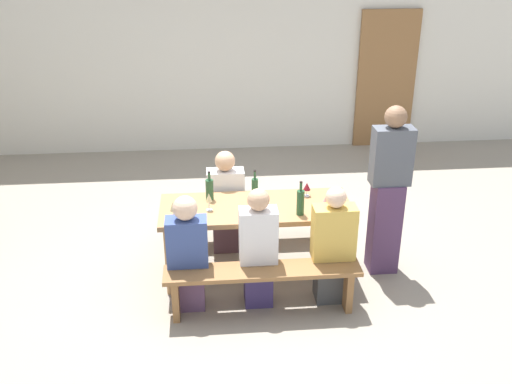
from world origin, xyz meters
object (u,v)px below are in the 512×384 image
wine_glass_1 (173,207)px  seated_guest_far_0 (226,204)px  bench_near (263,278)px  standing_host (388,194)px  bench_far (251,212)px  wine_glass_4 (190,205)px  wine_bottle_0 (300,202)px  wine_glass_2 (209,198)px  wine_glass_0 (326,201)px  wine_bottle_1 (255,188)px  tasting_table (256,214)px  seated_guest_near_2 (333,248)px  wooden_door (386,80)px  seated_guest_near_1 (258,250)px  seated_guest_near_0 (188,255)px  wine_glass_3 (307,187)px  wine_bottle_2 (210,189)px

wine_glass_1 → seated_guest_far_0: bearing=54.2°
bench_near → standing_host: size_ratio=1.02×
bench_far → wine_glass_4: 1.17m
wine_bottle_0 → wine_glass_2: size_ratio=1.91×
wine_glass_0 → wine_bottle_1: bearing=147.8°
tasting_table → wine_glass_1: bearing=-165.9°
seated_guest_near_2 → standing_host: bearing=-53.1°
wine_glass_4 → seated_guest_near_2: bearing=-14.4°
wooden_door → seated_guest_near_1: size_ratio=1.81×
wooden_door → seated_guest_near_1: bearing=-119.8°
bench_near → wine_bottle_0: 0.80m
seated_guest_near_0 → seated_guest_near_1: size_ratio=0.96×
wine_glass_3 → wine_glass_4: wine_glass_4 is taller
tasting_table → seated_guest_near_1: 0.52m
seated_guest_far_0 → wine_bottle_0: bearing=42.9°
wine_glass_0 → wine_glass_2: 1.10m
wooden_door → wine_bottle_1: wooden_door is taller
wine_bottle_0 → wine_bottle_1: bearing=134.4°
wine_glass_0 → wine_glass_3: size_ratio=1.21×
wine_bottle_0 → wine_bottle_1: (-0.39, 0.40, -0.02)m
wine_bottle_1 → seated_guest_near_0: (-0.67, -0.70, -0.32)m
wine_glass_2 → wine_bottle_0: bearing=-10.8°
wine_bottle_1 → seated_guest_near_2: seated_guest_near_2 is taller
wine_bottle_2 → tasting_table: bearing=-23.6°
seated_guest_near_2 → standing_host: 0.84m
seated_guest_near_0 → seated_guest_far_0: seated_guest_far_0 is taller
wine_bottle_1 → wine_glass_1: 0.88m
bench_far → seated_guest_near_1: size_ratio=1.52×
wine_glass_0 → wine_glass_3: 0.41m
wine_glass_1 → wine_glass_4: (0.16, 0.02, 0.01)m
wine_glass_1 → wine_bottle_0: bearing=-0.7°
wooden_door → wine_bottle_2: bearing=-129.1°
standing_host → tasting_table: bearing=-1.8°
wine_glass_3 → wine_glass_4: bearing=-162.5°
seated_guest_far_0 → standing_host: 1.69m
wine_glass_3 → standing_host: size_ratio=0.08×
bench_far → wine_glass_0: 1.20m
bench_near → wine_glass_1: 1.05m
wine_bottle_2 → wine_glass_3: bearing=-0.6°
bench_far → standing_host: bearing=-28.7°
bench_near → seated_guest_near_0: seated_guest_near_0 is taller
wooden_door → seated_guest_far_0: 4.07m
tasting_table → seated_guest_far_0: seated_guest_far_0 is taller
wine_glass_4 → seated_guest_near_1: seated_guest_near_1 is taller
wine_bottle_0 → seated_guest_near_1: seated_guest_near_1 is taller
bench_near → wine_glass_3: bearing=58.1°
wine_bottle_2 → standing_host: (1.73, -0.24, -0.02)m
tasting_table → bench_far: size_ratio=1.06×
seated_guest_near_1 → seated_guest_far_0: (-0.25, 1.03, -0.02)m
bench_far → standing_host: 1.55m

